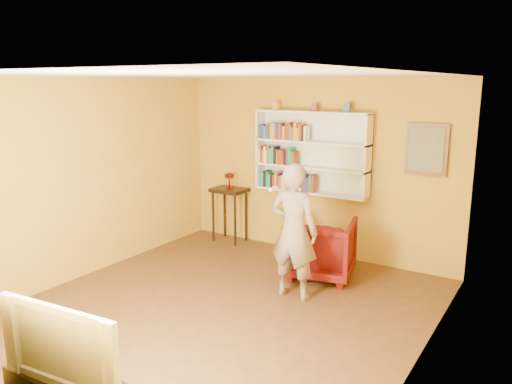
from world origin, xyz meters
TOP-DOWN VIEW (x-y plane):
  - room_shell at (0.00, 0.00)m, footprint 5.30×5.80m
  - bookshelf at (0.00, 2.41)m, footprint 1.80×0.29m
  - books_row_lower at (-0.37, 2.30)m, footprint 0.97×0.19m
  - books_row_middle at (-0.54, 2.30)m, footprint 0.64×0.19m
  - books_row_upper at (-0.44, 2.31)m, footprint 0.82×0.19m
  - ornament_left at (-0.61, 2.35)m, footprint 0.08×0.08m
  - ornament_centre at (0.04, 2.35)m, footprint 0.08×0.08m
  - ornament_right at (0.55, 2.35)m, footprint 0.09×0.09m
  - framed_painting at (1.65, 2.46)m, footprint 0.55×0.05m
  - console_table at (-1.44, 2.25)m, footprint 0.56×0.42m
  - ruby_lustre at (-1.44, 2.25)m, footprint 0.16×0.16m
  - armchair at (0.53, 1.62)m, footprint 1.06×1.08m
  - person at (0.53, 0.83)m, footprint 0.64×0.44m
  - game_remote at (0.37, 0.61)m, footprint 0.04×0.15m
  - television at (0.33, -2.25)m, footprint 1.11×0.25m

SIDE VIEW (x-z plane):
  - armchair at x=0.53m, z-range 0.00..0.82m
  - console_table at x=-1.44m, z-range 0.30..1.21m
  - television at x=0.33m, z-range 0.45..1.08m
  - person at x=0.53m, z-range 0.00..1.69m
  - room_shell at x=0.00m, z-range -0.42..2.46m
  - ruby_lustre at x=-1.44m, z-range 0.97..1.23m
  - books_row_lower at x=-0.37m, z-range 1.00..1.27m
  - game_remote at x=0.37m, z-range 1.38..1.42m
  - books_row_middle at x=-0.54m, z-range 1.38..1.65m
  - bookshelf at x=0.00m, z-range 0.98..2.21m
  - framed_painting at x=1.65m, z-range 1.40..2.10m
  - books_row_upper at x=-0.44m, z-range 1.75..2.02m
  - ornament_centre at x=0.04m, z-range 2.21..2.32m
  - ornament_left at x=-0.61m, z-range 2.21..2.33m
  - ornament_right at x=0.55m, z-range 2.21..2.34m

